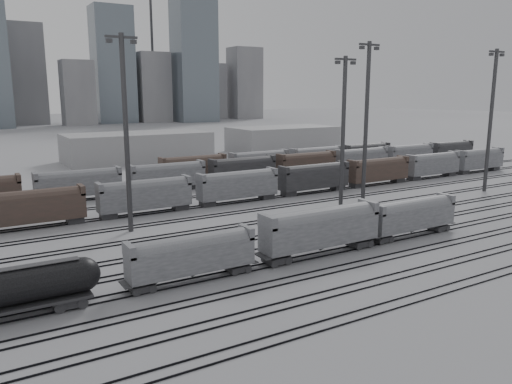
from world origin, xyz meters
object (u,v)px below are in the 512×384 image
hopper_car_a (192,254)px  hopper_car_c (412,214)px  hopper_car_b (321,227)px  light_mast_c (343,135)px

hopper_car_a → hopper_car_c: bearing=0.0°
hopper_car_b → hopper_car_a: bearing=180.0°
hopper_car_a → light_mast_c: light_mast_c is taller
hopper_car_b → light_mast_c: bearing=42.4°
hopper_car_a → hopper_car_c: hopper_car_c is taller
hopper_car_a → hopper_car_b: hopper_car_b is taller
hopper_car_b → hopper_car_c: (15.69, 0.00, -0.41)m
hopper_car_a → hopper_car_c: (32.42, 0.00, 0.09)m
hopper_car_c → light_mast_c: size_ratio=0.57×
hopper_car_b → light_mast_c: (13.92, 12.70, 9.54)m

